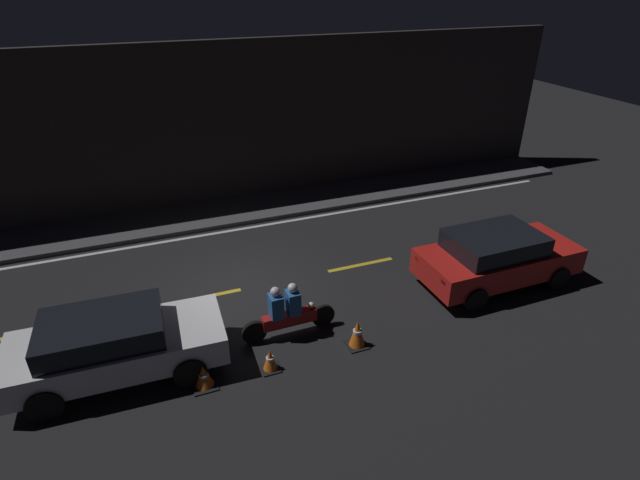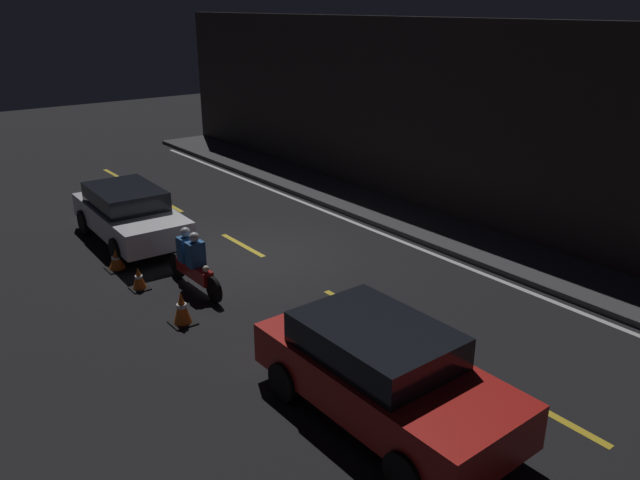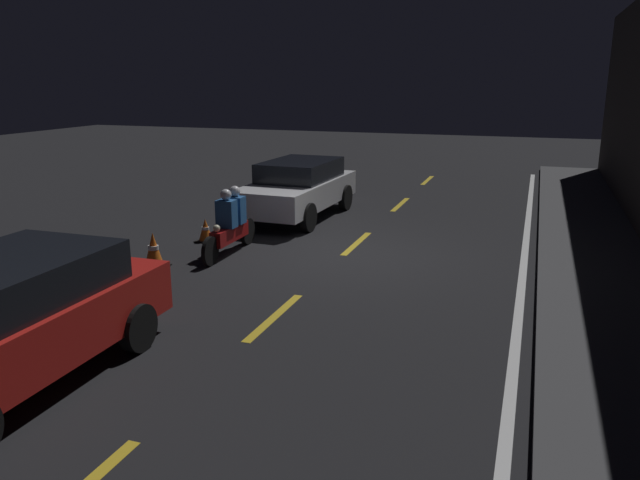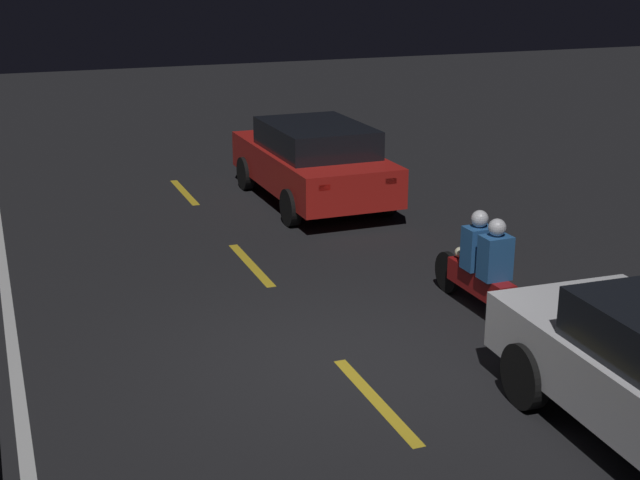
{
  "view_description": "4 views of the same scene",
  "coord_description": "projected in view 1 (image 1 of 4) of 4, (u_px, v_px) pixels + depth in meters",
  "views": [
    {
      "loc": [
        -2.0,
        -10.99,
        7.41
      ],
      "look_at": [
        2.44,
        0.49,
        0.77
      ],
      "focal_mm": 28.0,
      "sensor_mm": 36.0,
      "label": 1
    },
    {
      "loc": [
        12.14,
        -7.66,
        5.87
      ],
      "look_at": [
        2.51,
        -0.18,
        1.24
      ],
      "focal_mm": 35.0,
      "sensor_mm": 36.0,
      "label": 2
    },
    {
      "loc": [
        11.53,
        3.5,
        3.47
      ],
      "look_at": [
        2.2,
        0.27,
        0.89
      ],
      "focal_mm": 35.0,
      "sensor_mm": 36.0,
      "label": 3
    },
    {
      "loc": [
        -8.51,
        3.48,
        4.41
      ],
      "look_at": [
        1.05,
        -0.16,
        1.11
      ],
      "focal_mm": 50.0,
      "sensor_mm": 36.0,
      "label": 4
    }
  ],
  "objects": [
    {
      "name": "taxi_red",
      "position": [
        497.0,
        256.0,
        13.14
      ],
      "size": [
        4.26,
        1.98,
        1.49
      ],
      "rotation": [
        0.0,
        0.0,
        0.01
      ],
      "color": "red",
      "rests_on": "ground"
    },
    {
      "name": "traffic_cone_near",
      "position": [
        204.0,
        376.0,
        10.01
      ],
      "size": [
        0.49,
        0.49,
        0.51
      ],
      "color": "black",
      "rests_on": "ground"
    },
    {
      "name": "traffic_cone_far",
      "position": [
        357.0,
        334.0,
        11.06
      ],
      "size": [
        0.47,
        0.47,
        0.68
      ],
      "color": "black",
      "rests_on": "ground"
    },
    {
      "name": "ground_plane",
      "position": [
        241.0,
        290.0,
        13.17
      ],
      "size": [
        56.0,
        56.0,
        0.0
      ],
      "primitive_type": "plane",
      "color": "black"
    },
    {
      "name": "lane_solid_kerb",
      "position": [
        216.0,
        233.0,
        16.01
      ],
      "size": [
        25.2,
        0.14,
        0.01
      ],
      "color": "silver",
      "rests_on": "ground"
    },
    {
      "name": "raised_curb",
      "position": [
        209.0,
        215.0,
        17.02
      ],
      "size": [
        28.0,
        2.04,
        0.14
      ],
      "color": "#424244",
      "rests_on": "ground"
    },
    {
      "name": "sedan_white",
      "position": [
        114.0,
        344.0,
        10.08
      ],
      "size": [
        4.32,
        1.98,
        1.43
      ],
      "rotation": [
        0.0,
        0.0,
        -0.04
      ],
      "color": "silver",
      "rests_on": "ground"
    },
    {
      "name": "lane_dash_d",
      "position": [
        361.0,
        265.0,
        14.28
      ],
      "size": [
        2.0,
        0.14,
        0.01
      ],
      "color": "gold",
      "rests_on": "ground"
    },
    {
      "name": "lane_dash_e",
      "position": [
        490.0,
        238.0,
        15.71
      ],
      "size": [
        2.0,
        0.14,
        0.01
      ],
      "color": "gold",
      "rests_on": "ground"
    },
    {
      "name": "building_front",
      "position": [
        194.0,
        129.0,
        16.7
      ],
      "size": [
        28.0,
        0.3,
        5.53
      ],
      "color": "#2D2826",
      "rests_on": "ground"
    },
    {
      "name": "lane_dash_c",
      "position": [
        203.0,
        297.0,
        12.86
      ],
      "size": [
        2.0,
        0.14,
        0.01
      ],
      "color": "gold",
      "rests_on": "ground"
    },
    {
      "name": "traffic_cone_mid",
      "position": [
        270.0,
        360.0,
        10.43
      ],
      "size": [
        0.39,
        0.39,
        0.51
      ],
      "color": "black",
      "rests_on": "ground"
    },
    {
      "name": "motorcycle",
      "position": [
        287.0,
        312.0,
        11.26
      ],
      "size": [
        2.23,
        0.37,
        1.35
      ],
      "rotation": [
        0.0,
        0.0,
        0.01
      ],
      "color": "black",
      "rests_on": "ground"
    },
    {
      "name": "lane_dash_b",
      "position": [
        5.0,
        338.0,
        11.43
      ],
      "size": [
        2.0,
        0.14,
        0.01
      ],
      "color": "gold",
      "rests_on": "ground"
    }
  ]
}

